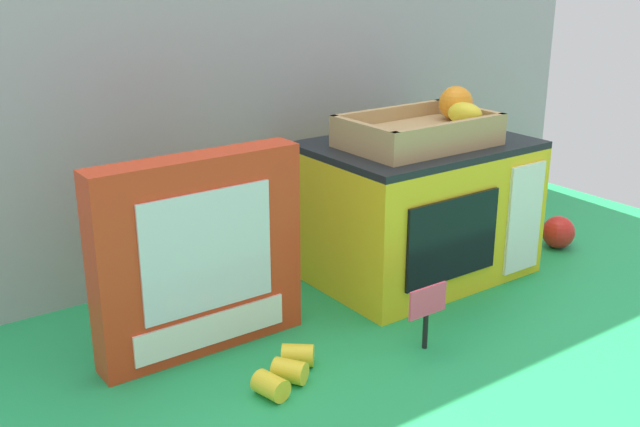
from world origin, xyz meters
name	(u,v)px	position (x,y,z in m)	size (l,w,h in m)	color
ground_plane	(349,304)	(0.00, 0.00, 0.00)	(1.70, 1.70, 0.00)	#219E54
display_back_panel	(258,67)	(0.00, 0.28, 0.36)	(1.61, 0.03, 0.72)	#A0A3A8
toy_microwave	(417,209)	(0.18, 0.04, 0.12)	(0.38, 0.28, 0.25)	yellow
food_groups_crate	(425,129)	(0.18, 0.02, 0.27)	(0.26, 0.17, 0.09)	tan
cookie_set_box	(200,256)	(-0.26, 0.01, 0.15)	(0.31, 0.06, 0.29)	red
price_sign	(427,308)	(0.00, -0.18, 0.07)	(0.07, 0.01, 0.10)	black
loose_toy_banana	(286,370)	(-0.22, -0.14, 0.02)	(0.12, 0.10, 0.03)	yellow
loose_toy_apple	(558,232)	(0.50, -0.04, 0.03)	(0.06, 0.06, 0.06)	red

